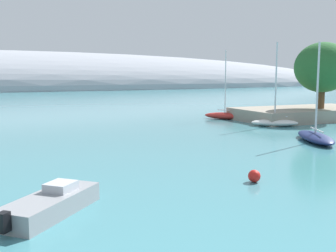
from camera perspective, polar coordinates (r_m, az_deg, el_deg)
shore_outcrop at (r=60.77m, az=18.69°, el=1.66°), size 19.80×10.25×1.64m
tree_clump_shore at (r=59.74m, az=20.82°, el=7.66°), size 7.55×7.55×9.03m
sailboat_white_near_shore at (r=51.67m, az=14.69°, el=0.61°), size 6.09×4.90×10.20m
sailboat_red_mid_mooring at (r=58.37m, az=7.96°, el=1.51°), size 5.32×5.62×9.69m
sailboat_navy_outer_mooring at (r=41.05m, az=19.90°, el=-1.37°), size 5.52×8.12×9.33m
motorboat_grey_outer at (r=19.67m, az=-16.07°, el=-10.41°), size 5.19×5.31×1.29m
mooring_buoy_red at (r=24.81m, az=11.98°, el=-6.86°), size 0.74×0.74×0.74m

